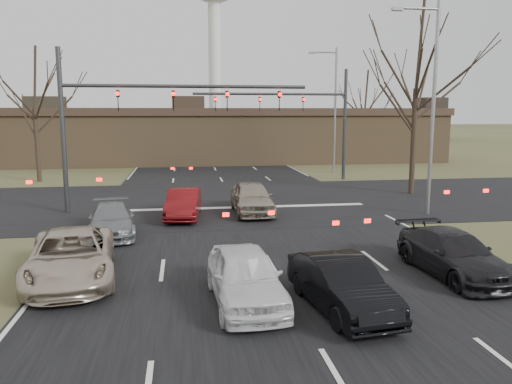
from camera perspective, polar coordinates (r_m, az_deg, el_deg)
ground at (r=13.64m, az=4.05°, el=-12.16°), size 360.00×360.00×0.00m
road_main at (r=72.62m, az=-6.21°, el=5.19°), size 14.00×300.00×0.02m
road_cross at (r=27.98m, az=-2.56°, el=-1.02°), size 200.00×14.00×0.02m
building at (r=50.68m, az=-2.99°, el=6.55°), size 42.40×10.40×5.30m
mast_arm_near at (r=25.52m, az=-14.09°, el=9.15°), size 12.12×0.24×8.00m
mast_arm_far at (r=36.52m, az=5.89°, el=9.20°), size 11.12×0.24×8.00m
streetlight_right_near at (r=25.23m, az=19.29°, el=10.09°), size 2.34×0.25×10.00m
streetlight_right_far at (r=41.22m, az=8.81°, el=9.92°), size 2.34×0.25×10.00m
tree_right_near at (r=31.81m, az=18.06°, el=15.84°), size 6.90×6.90×11.50m
tree_left_far at (r=38.84m, az=-24.18°, el=11.90°), size 5.70×5.70×9.50m
tree_right_far at (r=50.66m, az=12.40°, el=11.20°), size 5.40×5.40×9.00m
car_silver_suv at (r=15.80m, az=-20.38°, el=-6.92°), size 3.12×5.55×1.46m
car_white_sedan at (r=13.12m, az=-1.23°, el=-9.61°), size 1.95×4.38×1.47m
car_black_hatch at (r=12.88m, az=9.73°, el=-10.37°), size 1.98×4.25×1.35m
car_charcoal_sedan at (r=16.47m, az=21.61°, el=-6.58°), size 2.13×4.70×1.34m
car_grey_ahead at (r=21.01m, az=-16.17°, el=-3.09°), size 2.32×4.52×1.26m
car_red_ahead at (r=23.72m, az=-8.29°, el=-1.32°), size 1.83×4.26×1.36m
car_silver_ahead at (r=24.46m, az=-0.47°, el=-0.66°), size 1.87×4.61×1.57m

